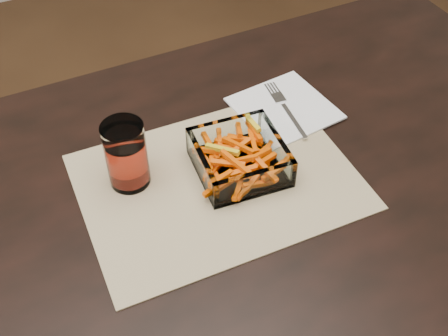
{
  "coord_description": "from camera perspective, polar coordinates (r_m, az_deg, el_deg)",
  "views": [
    {
      "loc": [
        -0.18,
        -0.51,
        1.44
      ],
      "look_at": [
        0.1,
        0.06,
        0.78
      ],
      "focal_mm": 45.0,
      "sensor_mm": 36.0,
      "label": 1
    }
  ],
  "objects": [
    {
      "name": "glass_bowl",
      "position": [
        0.94,
        1.59,
        0.91
      ],
      "size": [
        0.16,
        0.16,
        0.06
      ],
      "rotation": [
        0.0,
        0.0,
        -0.09
      ],
      "color": "white",
      "rests_on": "placemat"
    },
    {
      "name": "placemat",
      "position": [
        0.94,
        -0.6,
        -1.38
      ],
      "size": [
        0.46,
        0.34,
        0.0
      ],
      "primitive_type": "cube",
      "rotation": [
        0.0,
        0.0,
        -0.03
      ],
      "color": "tan",
      "rests_on": "dining_table"
    },
    {
      "name": "tumbler",
      "position": [
        0.91,
        -9.87,
        1.14
      ],
      "size": [
        0.07,
        0.07,
        0.12
      ],
      "color": "white",
      "rests_on": "placemat"
    },
    {
      "name": "dining_table",
      "position": [
        0.95,
        -3.81,
        -9.28
      ],
      "size": [
        1.6,
        0.9,
        0.75
      ],
      "color": "black",
      "rests_on": "ground"
    },
    {
      "name": "napkin",
      "position": [
        1.07,
        6.14,
        6.07
      ],
      "size": [
        0.18,
        0.18,
        0.0
      ],
      "primitive_type": "cube",
      "rotation": [
        0.0,
        0.0,
        0.1
      ],
      "color": "white",
      "rests_on": "placemat"
    },
    {
      "name": "fork",
      "position": [
        1.07,
        6.21,
        6.14
      ],
      "size": [
        0.03,
        0.17,
        0.0
      ],
      "rotation": [
        0.0,
        0.0,
        -0.11
      ],
      "color": "silver",
      "rests_on": "napkin"
    }
  ]
}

